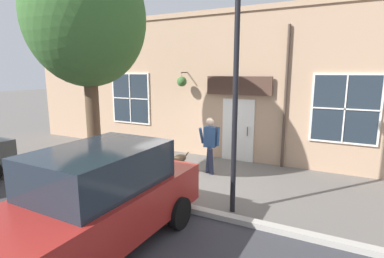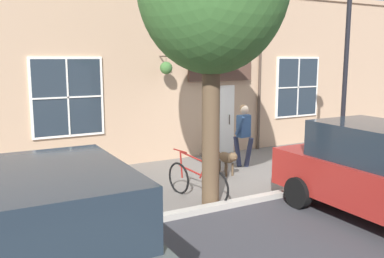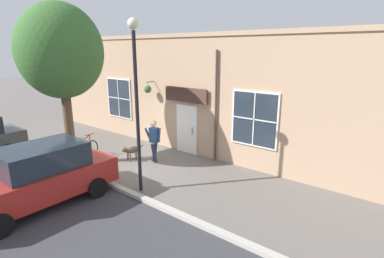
% 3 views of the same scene
% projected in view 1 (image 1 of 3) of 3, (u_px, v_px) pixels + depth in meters
% --- Properties ---
extents(ground_plane, '(90.00, 90.00, 0.00)m').
position_uv_depth(ground_plane, '(193.00, 177.00, 8.68)').
color(ground_plane, '#66605B').
extents(storefront_facade, '(0.95, 18.00, 5.02)m').
position_uv_depth(storefront_facade, '(225.00, 86.00, 10.25)').
color(storefront_facade, tan).
rests_on(storefront_facade, ground_plane).
extents(pedestrian_walking, '(0.58, 0.55, 1.70)m').
position_uv_depth(pedestrian_walking, '(210.00, 140.00, 8.77)').
color(pedestrian_walking, '#282D47').
rests_on(pedestrian_walking, ground_plane).
extents(dog_on_leash, '(1.06, 0.37, 0.67)m').
position_uv_depth(dog_on_leash, '(177.00, 160.00, 8.85)').
color(dog_on_leash, brown).
rests_on(dog_on_leash, ground_plane).
extents(street_tree_by_curb, '(3.10, 2.79, 6.02)m').
position_uv_depth(street_tree_by_curb, '(88.00, 21.00, 7.40)').
color(street_tree_by_curb, brown).
rests_on(street_tree_by_curb, ground_plane).
extents(leaning_bicycle, '(1.67, 0.53, 1.00)m').
position_uv_depth(leaning_bicycle, '(109.00, 165.00, 8.53)').
color(leaning_bicycle, black).
rests_on(leaning_bicycle, ground_plane).
extents(parked_car_mid_block, '(4.32, 1.98, 1.75)m').
position_uv_depth(parked_car_mid_block, '(95.00, 201.00, 4.96)').
color(parked_car_mid_block, maroon).
rests_on(parked_car_mid_block, ground_plane).
extents(street_lamp, '(0.32, 0.32, 5.24)m').
position_uv_depth(street_lamp, '(237.00, 51.00, 5.89)').
color(street_lamp, black).
rests_on(street_lamp, ground_plane).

